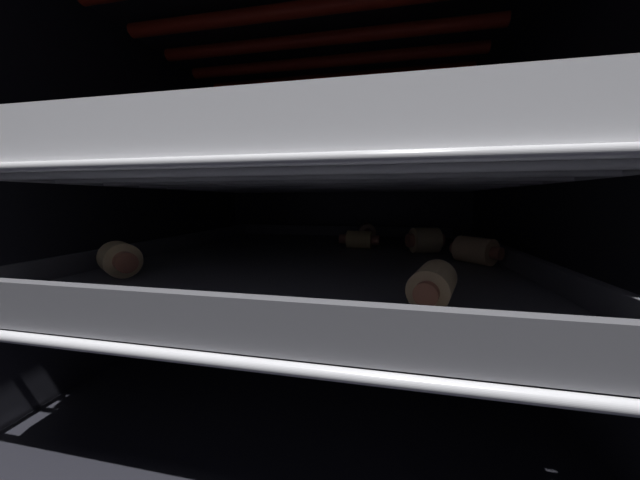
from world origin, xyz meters
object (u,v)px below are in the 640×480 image
pig_in_blanket_lower_2 (425,240)px  pig_in_blanket_upper_1 (329,174)px  oven_rack_lower (319,268)px  baking_tray_lower (319,259)px  baking_tray_upper (319,176)px  pig_in_blanket_upper_0 (364,118)px  heating_element (319,39)px  pig_in_blanket_lower_0 (359,240)px  pig_in_blanket_lower_6 (367,231)px  pig_in_blanket_lower_3 (425,238)px  oven_rack_upper (319,185)px  pig_in_blanket_upper_3 (324,164)px  pig_in_blanket_lower_1 (433,284)px  pig_in_blanket_upper_2 (220,145)px  pig_in_blanket_upper_4 (360,158)px  pig_in_blanket_lower_4 (475,250)px  pig_in_blanket_lower_5 (120,259)px  pig_in_blanket_upper_5 (270,161)px

pig_in_blanket_lower_2 → pig_in_blanket_upper_1: bearing=137.2°
oven_rack_lower → baking_tray_lower: size_ratio=1.12×
baking_tray_upper → pig_in_blanket_upper_0: (6.20, -17.24, 1.94)cm
heating_element → pig_in_blanket_lower_0: size_ratio=6.73×
pig_in_blanket_lower_0 → pig_in_blanket_lower_6: size_ratio=1.03×
baking_tray_lower → pig_in_blanket_lower_3: pig_in_blanket_lower_3 is taller
oven_rack_upper → pig_in_blanket_upper_3: pig_in_blanket_upper_3 is taller
pig_in_blanket_lower_1 → baking_tray_lower: bearing=124.4°
heating_element → pig_in_blanket_lower_2: heating_element is taller
pig_in_blanket_upper_0 → oven_rack_lower: bearing=109.8°
pig_in_blanket_upper_2 → heating_element: bearing=61.9°
pig_in_blanket_upper_0 → pig_in_blanket_upper_4: size_ratio=1.06×
baking_tray_lower → pig_in_blanket_upper_4: 12.75cm
baking_tray_upper → pig_in_blanket_upper_1: size_ratio=7.71×
pig_in_blanket_upper_0 → pig_in_blanket_upper_4: pig_in_blanket_upper_0 is taller
pig_in_blanket_lower_4 → oven_rack_upper: size_ratio=0.10×
pig_in_blanket_lower_5 → baking_tray_upper: 21.94cm
pig_in_blanket_upper_2 → pig_in_blanket_lower_6: bearing=68.6°
oven_rack_lower → pig_in_blanket_lower_6: size_ratio=9.04×
pig_in_blanket_lower_2 → pig_in_blanket_lower_5: bearing=-147.5°
pig_in_blanket_lower_6 → pig_in_blanket_upper_4: bearing=-90.4°
pig_in_blanket_lower_2 → pig_in_blanket_upper_1: (-14.91, 13.82, 9.71)cm
heating_element → pig_in_blanket_lower_3: size_ratio=8.68×
pig_in_blanket_lower_1 → pig_in_blanket_upper_1: 37.81cm
pig_in_blanket_lower_6 → pig_in_blanket_lower_4: bearing=-56.0°
heating_element → pig_in_blanket_lower_1: bearing=-55.6°
oven_rack_upper → heating_element: bearing=-90.0°
oven_rack_lower → baking_tray_lower: bearing=90.0°
pig_in_blanket_lower_5 → pig_in_blanket_lower_2: bearing=32.5°
pig_in_blanket_upper_4 → pig_in_blanket_lower_2: bearing=37.7°
pig_in_blanket_upper_3 → pig_in_blanket_lower_0: bearing=11.5°
pig_in_blanket_upper_4 → pig_in_blanket_upper_5: 11.61cm
oven_rack_lower → pig_in_blanket_upper_5: size_ratio=9.24×
pig_in_blanket_lower_3 → pig_in_blanket_lower_5: pig_in_blanket_lower_5 is taller
pig_in_blanket_lower_5 → pig_in_blanket_upper_3: size_ratio=1.03×
heating_element → pig_in_blanket_upper_3: 14.13cm
pig_in_blanket_lower_6 → pig_in_blanket_upper_5: 22.14cm
pig_in_blanket_lower_1 → oven_rack_upper: oven_rack_upper is taller
baking_tray_lower → pig_in_blanket_lower_5: size_ratio=8.53×
pig_in_blanket_upper_1 → pig_in_blanket_lower_0: bearing=-61.7°
pig_in_blanket_upper_1 → pig_in_blanket_upper_4: size_ratio=1.28×
pig_in_blanket_lower_3 → pig_in_blanket_upper_1: size_ratio=0.77×
pig_in_blanket_lower_1 → pig_in_blanket_lower_2: 20.43cm
baking_tray_upper → pig_in_blanket_upper_2: pig_in_blanket_upper_2 is taller
pig_in_blanket_lower_0 → heating_element: bearing=-123.4°
baking_tray_lower → pig_in_blanket_lower_3: bearing=37.3°
pig_in_blanket_lower_4 → oven_rack_upper: oven_rack_upper is taller
pig_in_blanket_lower_1 → oven_rack_upper: 20.33cm
pig_in_blanket_lower_3 → pig_in_blanket_upper_5: (-20.07, -9.43, 10.37)cm
pig_in_blanket_lower_1 → pig_in_blanket_upper_1: (-12.80, 34.13, 10.05)cm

